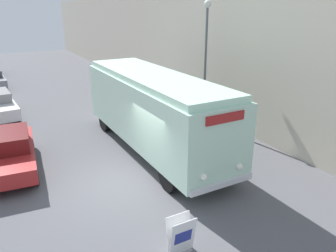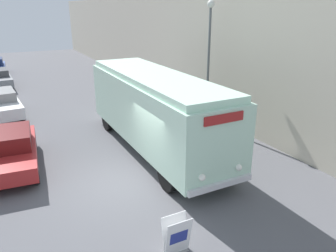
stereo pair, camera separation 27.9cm
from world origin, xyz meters
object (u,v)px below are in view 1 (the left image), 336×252
at_px(parked_car_near, 9,151).
at_px(vintage_bus, 153,108).
at_px(sign_board, 181,236).
at_px(streetlamp, 206,46).

bearing_deg(parked_car_near, vintage_bus, -4.05).
xyz_separation_m(vintage_bus, sign_board, (-2.29, -6.05, -1.39)).
xyz_separation_m(sign_board, parked_car_near, (-3.34, 6.97, 0.27)).
bearing_deg(vintage_bus, sign_board, -110.77).
height_order(sign_board, parked_car_near, parked_car_near).
xyz_separation_m(streetlamp, parked_car_near, (-9.52, -0.92, -3.25)).
bearing_deg(vintage_bus, parked_car_near, 170.65).
relative_size(vintage_bus, streetlamp, 1.54).
distance_m(vintage_bus, parked_car_near, 5.82).
bearing_deg(sign_board, streetlamp, 51.94).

